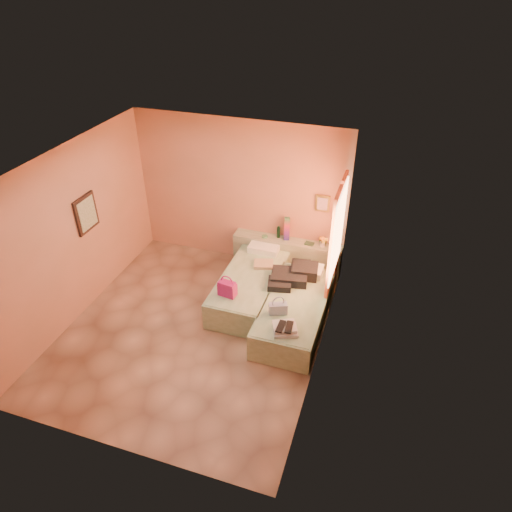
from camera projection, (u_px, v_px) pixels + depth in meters
The scene contains 16 objects.
ground at pixel (195, 329), 7.42m from camera, with size 4.50×4.50×0.00m, color tan.
room_walls at pixel (215, 219), 6.82m from camera, with size 4.02×4.51×2.81m.
headboard_ledge at pixel (287, 255), 8.65m from camera, with size 2.05×0.30×0.65m, color #AFB997.
bed_left at pixel (250, 286), 7.95m from camera, with size 0.90×2.00×0.50m, color #AECBA3.
bed_right at pixel (295, 312), 7.38m from camera, with size 0.90×2.00×0.50m, color #AECBA3.
water_bottle at pixel (278, 232), 8.49m from camera, with size 0.06×0.06×0.22m, color #143720.
rainbow_box at pixel (287, 229), 8.38m from camera, with size 0.10×0.10×0.45m, color #AE156A.
small_dish at pixel (265, 237), 8.55m from camera, with size 0.11×0.11×0.03m, color #4F925F.
green_book at pixel (309, 244), 8.35m from camera, with size 0.16×0.12×0.03m, color #25462F.
flower_vase at pixel (323, 241), 8.24m from camera, with size 0.18×0.18×0.23m, color beige.
magenta_handbag at pixel (227, 288), 7.29m from camera, with size 0.29×0.16×0.27m, color #AE156A.
khaki_garment at pixel (264, 264), 8.03m from camera, with size 0.34×0.27×0.06m, color tan.
clothes_pile at pixel (292, 276), 7.62m from camera, with size 0.65×0.65×0.19m, color black.
blue_handbag at pixel (278, 309), 6.94m from camera, with size 0.28×0.12×0.18m, color #3B568F.
towel_stack at pixel (285, 329), 6.62m from camera, with size 0.35×0.30×0.10m, color silver.
sandal_pair at pixel (285, 327), 6.56m from camera, with size 0.19×0.26×0.03m, color black.
Camera 1 is at (2.64, -4.93, 5.12)m, focal length 32.00 mm.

